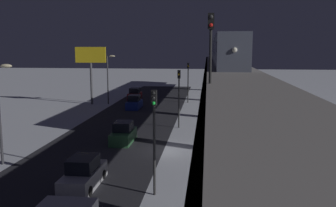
% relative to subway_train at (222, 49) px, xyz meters
% --- Properties ---
extents(ground_plane, '(240.00, 240.00, 0.00)m').
position_rel_subway_train_xyz_m(ground_plane, '(5.80, 28.36, -8.55)').
color(ground_plane, silver).
extents(avenue_asphalt, '(11.00, 103.79, 0.01)m').
position_rel_subway_train_xyz_m(avenue_asphalt, '(11.39, 28.36, -8.54)').
color(avenue_asphalt, '#28282D').
rests_on(avenue_asphalt, ground_plane).
extents(elevated_railway, '(5.00, 103.79, 6.77)m').
position_rel_subway_train_xyz_m(elevated_railway, '(0.09, 28.36, -2.72)').
color(elevated_railway, gray).
rests_on(elevated_railway, ground_plane).
extents(subway_train, '(2.94, 55.47, 3.40)m').
position_rel_subway_train_xyz_m(subway_train, '(0.00, 0.00, 0.00)').
color(subway_train, '#4C5160').
rests_on(subway_train, elevated_railway).
extents(rail_signal, '(0.36, 0.41, 4.00)m').
position_rel_subway_train_xyz_m(rail_signal, '(2.06, 37.40, 0.95)').
color(rail_signal, black).
rests_on(rail_signal, elevated_railway).
extents(sedan_silver, '(1.91, 4.72, 1.97)m').
position_rel_subway_train_xyz_m(sedan_silver, '(9.99, 37.06, -7.76)').
color(sedan_silver, '#B2B2B7').
rests_on(sedan_silver, ground_plane).
extents(sedan_green, '(1.80, 4.13, 1.97)m').
position_rel_subway_train_xyz_m(sedan_green, '(9.99, 25.97, -7.75)').
color(sedan_green, '#2D6038').
rests_on(sedan_green, ground_plane).
extents(sedan_blue, '(1.80, 4.21, 1.97)m').
position_rel_subway_train_xyz_m(sedan_blue, '(12.79, 7.00, -7.75)').
color(sedan_blue, navy).
rests_on(sedan_blue, ground_plane).
extents(sedan_red_2, '(1.80, 4.29, 1.97)m').
position_rel_subway_train_xyz_m(sedan_red_2, '(14.59, -2.32, -7.75)').
color(sedan_red_2, '#A51E1E').
rests_on(sedan_red_2, ground_plane).
extents(traffic_light_near, '(0.32, 0.44, 6.40)m').
position_rel_subway_train_xyz_m(traffic_light_near, '(5.29, 37.87, -4.35)').
color(traffic_light_near, '#2D2D2D').
rests_on(traffic_light_near, ground_plane).
extents(traffic_light_mid, '(0.32, 0.44, 6.40)m').
position_rel_subway_train_xyz_m(traffic_light_mid, '(5.29, 19.22, -4.35)').
color(traffic_light_mid, '#2D2D2D').
rests_on(traffic_light_mid, ground_plane).
extents(traffic_light_far, '(0.32, 0.44, 6.40)m').
position_rel_subway_train_xyz_m(traffic_light_far, '(5.29, 0.57, -4.35)').
color(traffic_light_far, '#2D2D2D').
rests_on(traffic_light_far, ground_plane).
extents(commercial_billboard, '(4.80, 0.36, 8.90)m').
position_rel_subway_train_xyz_m(commercial_billboard, '(20.22, 3.73, -1.72)').
color(commercial_billboard, '#4C4C51').
rests_on(commercial_billboard, ground_plane).
extents(street_lamp_near, '(1.35, 0.44, 7.65)m').
position_rel_subway_train_xyz_m(street_lamp_near, '(17.46, 33.36, -3.73)').
color(street_lamp_near, '#38383D').
rests_on(street_lamp_near, ground_plane).
extents(street_lamp_far, '(1.35, 0.44, 7.65)m').
position_rel_subway_train_xyz_m(street_lamp_far, '(17.46, 3.36, -3.73)').
color(street_lamp_far, '#38383D').
rests_on(street_lamp_far, ground_plane).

